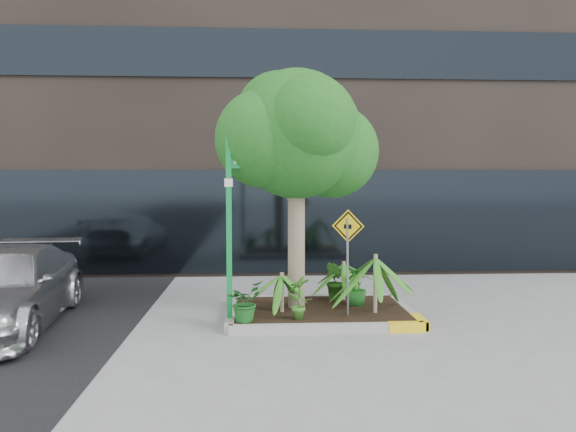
{
  "coord_description": "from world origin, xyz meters",
  "views": [
    {
      "loc": [
        -0.94,
        -9.7,
        2.53
      ],
      "look_at": [
        -0.39,
        0.2,
        1.84
      ],
      "focal_mm": 35.0,
      "sensor_mm": 36.0,
      "label": 1
    }
  ],
  "objects": [
    {
      "name": "planter",
      "position": [
        0.23,
        0.27,
        0.1
      ],
      "size": [
        3.35,
        2.36,
        0.15
      ],
      "color": "#9E9E99",
      "rests_on": "ground"
    },
    {
      "name": "shrub_c",
      "position": [
        -0.24,
        -0.47,
        0.53
      ],
      "size": [
        0.55,
        0.55,
        0.76
      ],
      "primitive_type": "imported",
      "rotation": [
        0.0,
        0.0,
        3.73
      ],
      "color": "#3B7624",
      "rests_on": "planter"
    },
    {
      "name": "shrub_d",
      "position": [
        0.57,
        0.93,
        0.53
      ],
      "size": [
        0.47,
        0.47,
        0.76
      ],
      "primitive_type": "imported",
      "rotation": [
        0.0,
        0.0,
        4.87
      ],
      "color": "#255819",
      "rests_on": "planter"
    },
    {
      "name": "ground",
      "position": [
        0.0,
        0.0,
        0.0
      ],
      "size": [
        80.0,
        80.0,
        0.0
      ],
      "primitive_type": "plane",
      "color": "gray",
      "rests_on": "ground"
    },
    {
      "name": "shrub_b",
      "position": [
        0.89,
        0.5,
        0.5
      ],
      "size": [
        0.54,
        0.54,
        0.71
      ],
      "primitive_type": "imported",
      "rotation": [
        0.0,
        0.0,
        2.06
      ],
      "color": "#217024",
      "rests_on": "planter"
    },
    {
      "name": "palm_front",
      "position": [
        1.13,
        -0.08,
        1.12
      ],
      "size": [
        1.16,
        1.16,
        1.29
      ],
      "color": "tan",
      "rests_on": "ground"
    },
    {
      "name": "shrub_a",
      "position": [
        -1.15,
        -0.55,
        0.48
      ],
      "size": [
        0.81,
        0.81,
        0.66
      ],
      "primitive_type": "imported",
      "rotation": [
        0.0,
        0.0,
        1.05
      ],
      "color": "#18541C",
      "rests_on": "planter"
    },
    {
      "name": "cattle_sign",
      "position": [
        0.61,
        -0.29,
        1.39
      ],
      "size": [
        0.52,
        0.25,
        1.83
      ],
      "rotation": [
        0.0,
        0.0,
        -0.43
      ],
      "color": "slate",
      "rests_on": "ground"
    },
    {
      "name": "tree",
      "position": [
        -0.22,
        0.47,
        3.3
      ],
      "size": [
        3.01,
        2.67,
        4.51
      ],
      "color": "tan",
      "rests_on": "ground"
    },
    {
      "name": "building",
      "position": [
        0.5,
        8.5,
        7.5
      ],
      "size": [
        18.0,
        8.0,
        15.0
      ],
      "primitive_type": "cube",
      "color": "#2D2621",
      "rests_on": "ground"
    },
    {
      "name": "palm_left",
      "position": [
        -0.5,
        0.08,
        0.8
      ],
      "size": [
        0.79,
        0.79,
        0.87
      ],
      "color": "tan",
      "rests_on": "ground"
    },
    {
      "name": "parked_car",
      "position": [
        -5.18,
        -0.16,
        0.66
      ],
      "size": [
        2.21,
        4.7,
        1.33
      ],
      "primitive_type": "imported",
      "rotation": [
        0.0,
        0.0,
        0.08
      ],
      "color": "silver",
      "rests_on": "ground"
    },
    {
      "name": "street_sign_post",
      "position": [
        -1.35,
        -0.24,
        1.96
      ],
      "size": [
        0.94,
        0.93,
        3.18
      ],
      "rotation": [
        0.0,
        0.0,
        0.02
      ],
      "color": "#0C8C3A",
      "rests_on": "ground"
    },
    {
      "name": "palm_back",
      "position": [
        0.74,
        1.0,
        0.85
      ],
      "size": [
        0.84,
        0.84,
        0.93
      ],
      "color": "tan",
      "rests_on": "ground"
    }
  ]
}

